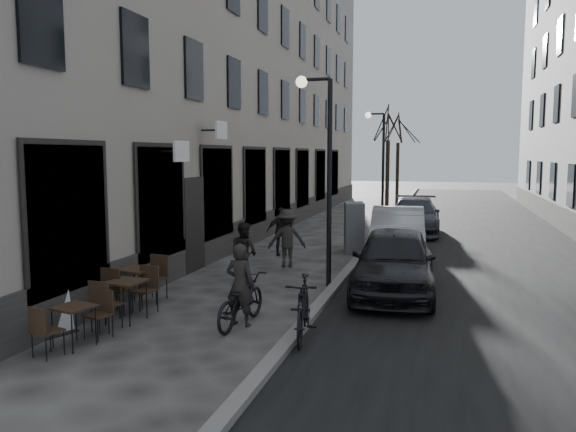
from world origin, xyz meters
The scene contains 22 objects.
ground centered at (0.00, 0.00, 0.00)m, with size 120.00×120.00×0.00m, color #33302E.
road centered at (3.85, 16.00, 0.00)m, with size 7.30×60.00×0.00m, color black.
kerb centered at (0.20, 16.00, 0.06)m, with size 0.25×60.00×0.12m, color slate.
building_left centered at (-6.00, 16.50, 8.00)m, with size 4.00×35.00×16.00m, color gray.
streetlamp_near centered at (-0.17, 6.00, 3.16)m, with size 0.90×0.28×5.09m.
streetlamp_far centered at (-0.17, 18.00, 3.16)m, with size 0.90×0.28×5.09m.
tree_near centered at (-0.10, 21.00, 4.66)m, with size 2.40×2.40×5.70m.
tree_far centered at (-0.10, 27.00, 4.66)m, with size 2.40×2.40×5.70m.
bistro_set_a centered at (-3.24, 0.57, 0.43)m, with size 0.72×1.47×0.84m.
bistro_set_b centered at (-3.20, 2.10, 0.49)m, with size 0.71×1.64×0.95m.
bistro_set_c centered at (-3.54, 3.05, 0.51)m, with size 0.76×1.71×0.99m.
sign_board centered at (-4.01, 1.05, 0.45)m, with size 0.59×0.71×1.11m.
utility_cabinet centered at (-0.16, 10.93, 0.82)m, with size 0.60×1.10×1.65m, color #59595B.
bicycle centered at (-0.98, 2.45, 0.48)m, with size 0.64×1.83×0.96m, color black.
cyclist_rider centered at (-0.98, 2.45, 0.79)m, with size 0.57×0.38×1.57m, color black.
pedestrian_near centered at (-2.15, 5.84, 0.77)m, with size 0.75×0.59×1.55m, color black.
pedestrian_mid centered at (-1.63, 8.02, 0.83)m, with size 1.08×0.62×1.67m, color #2A2724.
pedestrian_far centered at (-2.33, 9.74, 0.77)m, with size 0.91×0.38×1.55m, color black.
car_near centered at (1.60, 5.68, 0.77)m, with size 1.82×4.52×1.54m, color black.
car_mid centered at (1.27, 10.77, 0.77)m, with size 1.62×4.65×1.53m, color #9FA0A8.
car_far centered at (1.50, 16.08, 0.72)m, with size 2.02×4.97×1.44m, color #31333A.
moped centered at (0.36, 2.00, 0.55)m, with size 0.52×1.84×1.11m, color black.
Camera 1 is at (2.69, -7.27, 3.24)m, focal length 35.00 mm.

